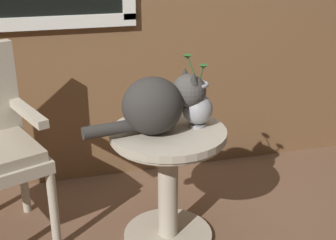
% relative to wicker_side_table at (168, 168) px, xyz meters
% --- Properties ---
extents(wicker_side_table, '(0.55, 0.55, 0.60)m').
position_rel_wicker_side_table_xyz_m(wicker_side_table, '(0.00, 0.00, 0.00)').
color(wicker_side_table, '#B2A893').
rests_on(wicker_side_table, ground_plane).
extents(cat, '(0.58, 0.30, 0.27)m').
position_rel_wicker_side_table_xyz_m(cat, '(-0.05, -0.00, 0.33)').
color(cat, '#33302D').
rests_on(cat, wicker_side_table).
extents(pewter_vase_with_ivy, '(0.14, 0.14, 0.34)m').
position_rel_wicker_side_table_xyz_m(pewter_vase_with_ivy, '(0.15, 0.01, 0.30)').
color(pewter_vase_with_ivy, '#99999E').
rests_on(pewter_vase_with_ivy, wicker_side_table).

